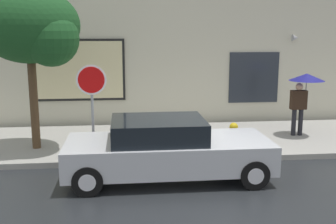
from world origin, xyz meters
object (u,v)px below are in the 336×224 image
(pedestrian_with_umbrella, at_px, (304,85))
(street_tree, at_px, (33,29))
(parked_car, at_px, (166,149))
(stop_sign, at_px, (92,92))
(fire_hydrant, at_px, (233,137))

(pedestrian_with_umbrella, height_order, street_tree, street_tree)
(street_tree, bearing_deg, parked_car, -35.00)
(parked_car, bearing_deg, street_tree, 145.00)
(pedestrian_with_umbrella, relative_size, stop_sign, 0.81)
(fire_hydrant, bearing_deg, street_tree, 172.51)
(fire_hydrant, distance_m, pedestrian_with_umbrella, 3.10)
(parked_car, xyz_separation_m, stop_sign, (-1.74, 1.44, 1.12))
(pedestrian_with_umbrella, xyz_separation_m, street_tree, (-7.77, -0.65, 1.68))
(street_tree, bearing_deg, stop_sign, -28.95)
(stop_sign, bearing_deg, pedestrian_with_umbrella, 13.34)
(pedestrian_with_umbrella, xyz_separation_m, stop_sign, (-6.26, -1.48, 0.11))
(fire_hydrant, bearing_deg, parked_car, -141.60)
(parked_car, height_order, pedestrian_with_umbrella, pedestrian_with_umbrella)
(pedestrian_with_umbrella, bearing_deg, parked_car, -147.15)
(fire_hydrant, xyz_separation_m, stop_sign, (-3.73, -0.15, 1.30))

